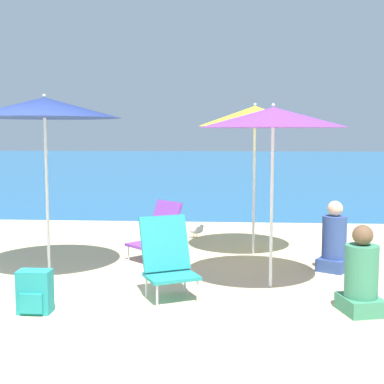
% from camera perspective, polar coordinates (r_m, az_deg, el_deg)
% --- Properties ---
extents(sea_water, '(60.00, 40.00, 0.01)m').
position_cam_1_polar(sea_water, '(30.48, -0.55, 3.08)').
color(sea_water, '#23669E').
rests_on(sea_water, ground).
extents(beach_umbrella_yellow, '(1.60, 1.60, 2.16)m').
position_cam_1_polar(beach_umbrella_yellow, '(7.66, 6.72, 8.03)').
color(beach_umbrella_yellow, white).
rests_on(beach_umbrella_yellow, ground).
extents(beach_umbrella_purple, '(1.63, 1.63, 2.06)m').
position_cam_1_polar(beach_umbrella_purple, '(5.98, 8.64, 7.85)').
color(beach_umbrella_purple, white).
rests_on(beach_umbrella_purple, ground).
extents(beach_umbrella_navy, '(1.85, 1.85, 2.20)m').
position_cam_1_polar(beach_umbrella_navy, '(6.75, -15.46, 8.64)').
color(beach_umbrella_navy, white).
rests_on(beach_umbrella_navy, ground).
extents(beach_chair_teal, '(0.70, 0.70, 0.85)m').
position_cam_1_polar(beach_chair_teal, '(5.72, -2.61, -6.98)').
color(beach_chair_teal, silver).
rests_on(beach_chair_teal, ground).
extents(beach_chair_purple, '(0.80, 0.80, 0.79)m').
position_cam_1_polar(beach_chair_purple, '(7.41, -3.68, -4.32)').
color(beach_chair_purple, silver).
rests_on(beach_chair_purple, ground).
extents(person_seated_near, '(0.49, 0.51, 0.89)m').
position_cam_1_polar(person_seated_near, '(7.02, 14.92, -5.15)').
color(person_seated_near, '#334C8C').
rests_on(person_seated_near, ground).
extents(person_seated_far, '(0.44, 0.49, 0.87)m').
position_cam_1_polar(person_seated_far, '(5.47, 17.60, -8.66)').
color(person_seated_far, '#3F8C66').
rests_on(person_seated_far, ground).
extents(backpack_teal, '(0.32, 0.22, 0.42)m').
position_cam_1_polar(backpack_teal, '(5.47, -16.42, -10.20)').
color(backpack_teal, teal).
rests_on(backpack_teal, ground).
extents(seagull, '(0.27, 0.11, 0.23)m').
position_cam_1_polar(seagull, '(8.90, 0.42, -4.03)').
color(seagull, gold).
rests_on(seagull, ground).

